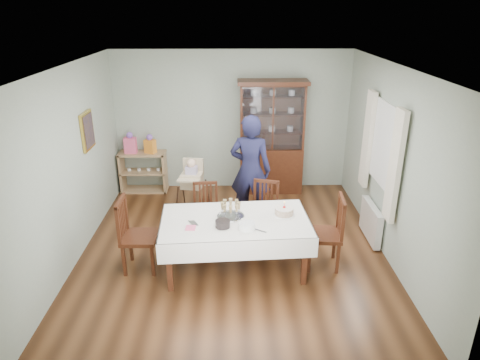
{
  "coord_description": "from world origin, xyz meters",
  "views": [
    {
      "loc": [
        0.02,
        -5.59,
        3.43
      ],
      "look_at": [
        0.11,
        0.2,
        1.06
      ],
      "focal_mm": 32.0,
      "sensor_mm": 36.0,
      "label": 1
    }
  ],
  "objects_px": {
    "chair_far_left": "(206,223)",
    "champagne_tray": "(231,212)",
    "high_chair": "(193,194)",
    "chair_end_right": "(324,246)",
    "sideboard": "(144,172)",
    "chair_end_left": "(139,248)",
    "gift_bag_orange": "(150,145)",
    "chair_far_right": "(264,223)",
    "woman": "(250,170)",
    "dining_table": "(235,244)",
    "gift_bag_pink": "(130,144)",
    "birthday_cake": "(284,211)",
    "china_cabinet": "(272,136)"
  },
  "relations": [
    {
      "from": "china_cabinet",
      "to": "woman",
      "type": "relative_size",
      "value": 1.17
    },
    {
      "from": "gift_bag_orange",
      "to": "chair_end_right",
      "type": "bearing_deg",
      "value": -43.1
    },
    {
      "from": "chair_far_left",
      "to": "china_cabinet",
      "type": "bearing_deg",
      "value": 55.14
    },
    {
      "from": "woman",
      "to": "high_chair",
      "type": "relative_size",
      "value": 1.76
    },
    {
      "from": "gift_bag_pink",
      "to": "champagne_tray",
      "type": "bearing_deg",
      "value": -54.0
    },
    {
      "from": "dining_table",
      "to": "chair_end_right",
      "type": "relative_size",
      "value": 1.98
    },
    {
      "from": "gift_bag_pink",
      "to": "high_chair",
      "type": "bearing_deg",
      "value": -41.28
    },
    {
      "from": "birthday_cake",
      "to": "dining_table",
      "type": "bearing_deg",
      "value": -169.36
    },
    {
      "from": "woman",
      "to": "champagne_tray",
      "type": "height_order",
      "value": "woman"
    },
    {
      "from": "chair_far_right",
      "to": "birthday_cake",
      "type": "xyz_separation_m",
      "value": [
        0.22,
        -0.69,
        0.54
      ]
    },
    {
      "from": "sideboard",
      "to": "birthday_cake",
      "type": "height_order",
      "value": "birthday_cake"
    },
    {
      "from": "chair_end_right",
      "to": "gift_bag_orange",
      "type": "relative_size",
      "value": 2.84
    },
    {
      "from": "chair_end_right",
      "to": "woman",
      "type": "relative_size",
      "value": 0.56
    },
    {
      "from": "dining_table",
      "to": "birthday_cake",
      "type": "relative_size",
      "value": 6.95
    },
    {
      "from": "chair_far_right",
      "to": "woman",
      "type": "relative_size",
      "value": 0.5
    },
    {
      "from": "chair_end_left",
      "to": "gift_bag_pink",
      "type": "height_order",
      "value": "gift_bag_pink"
    },
    {
      "from": "dining_table",
      "to": "champagne_tray",
      "type": "bearing_deg",
      "value": 127.23
    },
    {
      "from": "chair_far_left",
      "to": "chair_end_left",
      "type": "xyz_separation_m",
      "value": [
        -0.88,
        -0.83,
        0.05
      ]
    },
    {
      "from": "sideboard",
      "to": "high_chair",
      "type": "height_order",
      "value": "high_chair"
    },
    {
      "from": "dining_table",
      "to": "gift_bag_pink",
      "type": "xyz_separation_m",
      "value": [
        -1.99,
        2.73,
        0.6
      ]
    },
    {
      "from": "dining_table",
      "to": "woman",
      "type": "distance_m",
      "value": 1.55
    },
    {
      "from": "sideboard",
      "to": "gift_bag_pink",
      "type": "height_order",
      "value": "gift_bag_pink"
    },
    {
      "from": "high_chair",
      "to": "chair_end_right",
      "type": "bearing_deg",
      "value": -29.48
    },
    {
      "from": "dining_table",
      "to": "chair_far_right",
      "type": "xyz_separation_m",
      "value": [
        0.45,
        0.82,
        -0.11
      ]
    },
    {
      "from": "chair_far_left",
      "to": "chair_far_right",
      "type": "height_order",
      "value": "chair_far_right"
    },
    {
      "from": "chair_far_left",
      "to": "gift_bag_orange",
      "type": "distance_m",
      "value": 2.31
    },
    {
      "from": "dining_table",
      "to": "chair_end_right",
      "type": "height_order",
      "value": "chair_end_right"
    },
    {
      "from": "chair_far_left",
      "to": "champagne_tray",
      "type": "relative_size",
      "value": 2.39
    },
    {
      "from": "woman",
      "to": "high_chair",
      "type": "bearing_deg",
      "value": 0.29
    },
    {
      "from": "chair_end_right",
      "to": "birthday_cake",
      "type": "height_order",
      "value": "chair_end_right"
    },
    {
      "from": "china_cabinet",
      "to": "woman",
      "type": "height_order",
      "value": "china_cabinet"
    },
    {
      "from": "china_cabinet",
      "to": "chair_far_right",
      "type": "xyz_separation_m",
      "value": [
        -0.27,
        -1.91,
        -0.85
      ]
    },
    {
      "from": "chair_end_left",
      "to": "high_chair",
      "type": "height_order",
      "value": "high_chair"
    },
    {
      "from": "sideboard",
      "to": "woman",
      "type": "relative_size",
      "value": 0.48
    },
    {
      "from": "chair_end_right",
      "to": "birthday_cake",
      "type": "distance_m",
      "value": 0.77
    },
    {
      "from": "sideboard",
      "to": "china_cabinet",
      "type": "bearing_deg",
      "value": -0.49
    },
    {
      "from": "chair_end_left",
      "to": "chair_end_right",
      "type": "height_order",
      "value": "chair_end_left"
    },
    {
      "from": "chair_end_right",
      "to": "sideboard",
      "type": "bearing_deg",
      "value": -126.46
    },
    {
      "from": "high_chair",
      "to": "sideboard",
      "type": "bearing_deg",
      "value": 142.29
    },
    {
      "from": "china_cabinet",
      "to": "gift_bag_orange",
      "type": "bearing_deg",
      "value": 179.96
    },
    {
      "from": "chair_far_right",
      "to": "woman",
      "type": "bearing_deg",
      "value": 121.82
    },
    {
      "from": "sideboard",
      "to": "chair_end_left",
      "type": "height_order",
      "value": "chair_end_left"
    },
    {
      "from": "chair_far_right",
      "to": "chair_far_left",
      "type": "bearing_deg",
      "value": -167.86
    },
    {
      "from": "chair_far_right",
      "to": "champagne_tray",
      "type": "bearing_deg",
      "value": -109.9
    },
    {
      "from": "china_cabinet",
      "to": "sideboard",
      "type": "relative_size",
      "value": 2.42
    },
    {
      "from": "dining_table",
      "to": "gift_bag_pink",
      "type": "relative_size",
      "value": 5.0
    },
    {
      "from": "china_cabinet",
      "to": "chair_far_left",
      "type": "relative_size",
      "value": 2.44
    },
    {
      "from": "chair_far_right",
      "to": "gift_bag_pink",
      "type": "distance_m",
      "value": 3.17
    },
    {
      "from": "chair_end_left",
      "to": "gift_bag_orange",
      "type": "height_order",
      "value": "gift_bag_orange"
    },
    {
      "from": "high_chair",
      "to": "gift_bag_orange",
      "type": "xyz_separation_m",
      "value": [
        -0.89,
        1.11,
        0.55
      ]
    }
  ]
}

